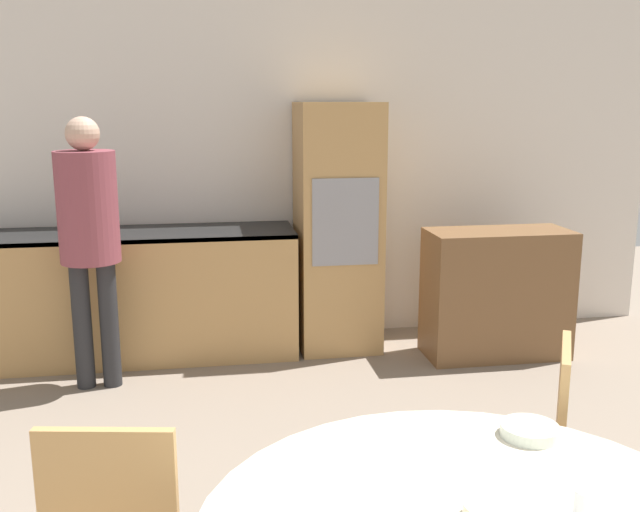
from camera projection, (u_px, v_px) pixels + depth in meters
wall_back at (263, 167)px, 5.30m from camera, size 6.18×0.05×2.60m
kitchen_counter at (122, 294)px, 4.99m from camera, size 2.42×0.60×0.90m
oven_unit at (337, 228)px, 5.15m from camera, size 0.58×0.59×1.78m
sideboard at (496, 293)px, 5.04m from camera, size 1.00×0.45×0.91m
chair_far_right at (532, 450)px, 2.63m from camera, size 0.54×0.54×0.94m
person_standing at (89, 225)px, 4.34m from camera, size 0.36×0.36×1.70m
cup at (586, 504)px, 1.78m from camera, size 0.06×0.06×0.08m
bowl_near at (489, 512)px, 1.77m from camera, size 0.13×0.13×0.04m
bowl_centre at (530, 431)px, 2.21m from camera, size 0.18×0.18×0.04m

